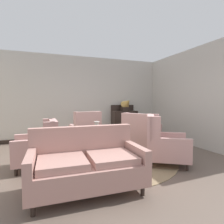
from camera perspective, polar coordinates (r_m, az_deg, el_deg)
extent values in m
plane|color=brown|center=(4.13, 0.00, -15.58)|extent=(8.07, 8.07, 0.00)
cube|color=#BCB7AD|center=(6.68, -8.60, 4.33)|extent=(5.84, 0.08, 2.90)
cube|color=#BCB7AD|center=(6.17, 22.63, 4.17)|extent=(0.08, 4.03, 2.90)
cube|color=black|center=(6.75, -8.39, -7.56)|extent=(5.68, 0.03, 0.12)
cylinder|color=#847051|center=(4.39, -1.39, -14.30)|extent=(3.10, 3.10, 0.01)
cylinder|color=black|center=(4.18, -4.60, -8.16)|extent=(0.85, 0.85, 0.03)
cylinder|color=black|center=(4.24, -4.58, -11.30)|extent=(0.10, 0.10, 0.44)
cube|color=black|center=(4.36, -1.68, -14.05)|extent=(0.28, 0.07, 0.07)
cube|color=black|center=(4.46, -6.49, -13.65)|extent=(0.18, 0.28, 0.07)
cube|color=black|center=(4.10, -5.26, -15.22)|extent=(0.19, 0.28, 0.07)
cylinder|color=beige|center=(4.20, -4.77, -7.71)|extent=(0.11, 0.11, 0.02)
ellipsoid|color=beige|center=(4.18, -4.78, -6.04)|extent=(0.20, 0.20, 0.22)
cylinder|color=beige|center=(4.15, -4.79, -3.76)|extent=(0.09, 0.09, 0.11)
torus|color=beige|center=(4.14, -4.80, -3.01)|extent=(0.14, 0.14, 0.02)
cube|color=tan|center=(2.88, -7.57, -18.07)|extent=(1.66, 0.90, 0.31)
cube|color=tan|center=(3.10, -8.97, -8.81)|extent=(1.65, 0.17, 0.49)
cube|color=tan|center=(2.73, -15.15, -14.86)|extent=(0.67, 0.68, 0.10)
cube|color=tan|center=(2.86, -0.11, -13.85)|extent=(0.67, 0.68, 0.10)
cube|color=tan|center=(2.71, -24.01, -14.01)|extent=(0.13, 0.77, 0.21)
cube|color=tan|center=(2.99, 7.49, -12.07)|extent=(0.13, 0.77, 0.21)
cylinder|color=black|center=(2.62, -23.26, -26.07)|extent=(0.06, 0.06, 0.14)
cylinder|color=black|center=(2.89, 9.44, -22.82)|extent=(0.06, 0.06, 0.14)
cylinder|color=black|center=(3.25, -22.29, -19.98)|extent=(0.06, 0.06, 0.14)
cylinder|color=black|center=(3.47, 3.60, -18.14)|extent=(0.06, 0.06, 0.14)
cube|color=tan|center=(5.45, -8.37, -7.88)|extent=(0.81, 0.86, 0.28)
cube|color=tan|center=(5.07, -7.29, -3.49)|extent=(0.74, 0.21, 0.64)
cube|color=tan|center=(5.25, -4.36, -2.39)|extent=(0.12, 0.21, 0.48)
cube|color=tan|center=(5.06, -11.01, -2.68)|extent=(0.12, 0.21, 0.48)
cube|color=tan|center=(5.55, -5.45, -4.93)|extent=(0.17, 0.70, 0.24)
cube|color=tan|center=(5.37, -11.78, -5.29)|extent=(0.17, 0.70, 0.24)
cylinder|color=black|center=(5.87, -6.63, -9.11)|extent=(0.06, 0.06, 0.14)
cylinder|color=black|center=(5.71, -12.09, -9.52)|extent=(0.06, 0.06, 0.14)
cylinder|color=black|center=(5.30, -4.30, -10.49)|extent=(0.06, 0.06, 0.14)
cylinder|color=black|center=(5.12, -10.34, -11.04)|extent=(0.06, 0.06, 0.14)
cube|color=tan|center=(5.33, 9.15, -7.91)|extent=(1.11, 1.12, 0.32)
cube|color=tan|center=(4.98, 7.16, -3.62)|extent=(0.52, 0.79, 0.55)
cube|color=tan|center=(4.86, 11.35, -3.05)|extent=(0.22, 0.18, 0.42)
cube|color=tan|center=(5.25, 4.40, -2.50)|extent=(0.22, 0.18, 0.42)
cube|color=tan|center=(5.15, 12.95, -5.24)|extent=(0.67, 0.43, 0.23)
cube|color=tan|center=(5.52, 6.22, -4.58)|extent=(0.67, 0.43, 0.23)
cylinder|color=black|center=(5.50, 13.97, -10.07)|extent=(0.06, 0.06, 0.14)
cylinder|color=black|center=(5.82, 8.00, -9.24)|extent=(0.06, 0.06, 0.14)
cylinder|color=black|center=(4.94, 10.47, -11.57)|extent=(0.06, 0.06, 0.14)
cylinder|color=black|center=(5.30, 4.10, -10.48)|extent=(0.06, 0.06, 0.14)
cube|color=tan|center=(4.18, 16.71, -11.54)|extent=(1.14, 1.12, 0.27)
cube|color=tan|center=(4.07, 11.83, -5.36)|extent=(0.54, 0.75, 0.63)
cube|color=tan|center=(3.71, 13.26, -5.04)|extent=(0.22, 0.19, 0.48)
cube|color=tan|center=(4.40, 13.00, -3.71)|extent=(0.22, 0.19, 0.48)
cube|color=tan|center=(3.79, 18.02, -9.34)|extent=(0.69, 0.48, 0.21)
cube|color=tan|center=(4.47, 17.01, -7.37)|extent=(0.69, 0.48, 0.21)
cylinder|color=black|center=(3.98, 22.20, -15.51)|extent=(0.06, 0.06, 0.14)
cylinder|color=black|center=(4.58, 20.71, -12.96)|extent=(0.06, 0.06, 0.14)
cylinder|color=black|center=(3.92, 11.88, -15.65)|extent=(0.06, 0.06, 0.14)
cylinder|color=black|center=(4.52, 11.84, -13.02)|extent=(0.06, 0.06, 0.14)
cube|color=tan|center=(4.11, -22.48, -11.83)|extent=(0.84, 0.80, 0.28)
cube|color=tan|center=(4.03, -17.71, -6.11)|extent=(0.16, 0.79, 0.53)
cube|color=tan|center=(4.36, -19.21, -4.59)|extent=(0.20, 0.10, 0.40)
cube|color=tan|center=(3.68, -18.78, -6.04)|extent=(0.20, 0.10, 0.40)
cube|color=tan|center=(4.39, -23.14, -7.55)|extent=(0.73, 0.12, 0.22)
cube|color=tan|center=(3.72, -23.44, -9.52)|extent=(0.73, 0.12, 0.22)
cylinder|color=black|center=(4.49, -26.72, -13.44)|extent=(0.06, 0.06, 0.14)
cylinder|color=black|center=(3.90, -27.58, -16.05)|extent=(0.06, 0.06, 0.14)
cylinder|color=black|center=(4.48, -17.96, -13.29)|extent=(0.06, 0.06, 0.14)
cylinder|color=black|center=(3.89, -17.37, -15.89)|extent=(0.06, 0.06, 0.14)
cube|color=black|center=(6.89, 3.83, -3.27)|extent=(0.92, 0.41, 0.88)
cube|color=black|center=(7.01, 3.23, 1.32)|extent=(0.92, 0.04, 0.21)
cube|color=black|center=(6.66, 1.13, -7.76)|extent=(0.06, 0.06, 0.10)
cube|color=black|center=(7.00, 7.44, -7.24)|extent=(0.06, 0.06, 0.10)
cube|color=black|center=(6.95, 0.17, -7.28)|extent=(0.06, 0.06, 0.10)
cube|color=black|center=(7.27, 6.28, -6.82)|extent=(0.06, 0.06, 0.10)
cube|color=black|center=(6.83, 3.92, 0.95)|extent=(0.24, 0.24, 0.14)
cone|color=#B28942|center=(6.77, 4.67, 2.85)|extent=(0.44, 0.52, 0.46)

